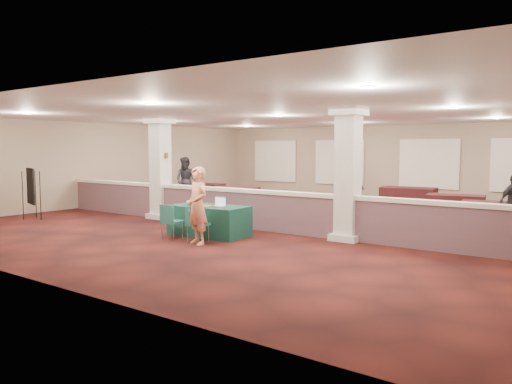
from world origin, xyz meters
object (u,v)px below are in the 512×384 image
Objects in this scene: conf_chair_side at (170,219)px; attendee_b at (349,202)px; conf_chair_main at (196,221)px; easel_board at (31,187)px; far_table_front_left at (234,197)px; near_table at (209,221)px; far_table_front_center at (310,210)px; far_table_back_right at (455,206)px; woman at (198,206)px; far_table_back_center at (408,198)px; attendee_d at (353,181)px; far_table_front_right at (494,214)px; far_table_back_left at (205,191)px; attendee_a at (186,180)px.

conf_chair_side is 0.56× the size of attendee_b.
conf_chair_side is (-0.79, -0.06, -0.00)m from conf_chair_main.
attendee_b reaches higher than conf_chair_side.
easel_board is 0.88× the size of far_table_front_left.
near_table is 3.70m from far_table_front_center.
far_table_front_center is 1.02× the size of far_table_back_right.
far_table_front_center is at bearing 102.24° from woman.
attendee_d is at bearing 170.53° from far_table_back_center.
woman is (0.55, -1.01, 0.52)m from near_table.
easel_board reaches higher than far_table_back_center.
attendee_d reaches higher than far_table_front_left.
far_table_back_center is (5.68, 3.19, 0.02)m from far_table_front_left.
far_table_front_right is 1.02× the size of far_table_back_left.
attendee_a is (-6.04, 5.91, 0.43)m from conf_chair_main.
attendee_b is at bearing -22.32° from far_table_front_left.
far_table_front_left is (2.98, 6.51, -0.65)m from easel_board.
easel_board is at bearing -113.16° from attendee_a.
conf_chair_main is 0.56× the size of attendee_b.
conf_chair_side is 9.54m from far_table_back_right.
woman is 8.66m from attendee_a.
far_table_front_center reaches higher than far_table_front_right.
far_table_front_center is 5.22m from far_table_back_center.
far_table_back_center is at bearing 96.85° from woman.
attendee_d is at bearing 101.94° from far_table_front_center.
near_table is at bearing 134.82° from woman.
attendee_b is (1.89, 4.01, -0.13)m from woman.
conf_chair_side is 4.89m from attendee_b.
attendee_b is 0.84× the size of attendee_d.
far_table_back_left is 9.65m from attendee_b.
far_table_front_right is (5.17, 6.89, -0.16)m from conf_chair_main.
far_table_front_right is (9.09, 0.54, -0.02)m from far_table_front_left.
far_table_back_right is (10.48, 0.54, 0.02)m from far_table_back_left.
far_table_front_center is at bearing -152.76° from far_table_front_right.
easel_board reaches higher than far_table_front_center.
near_table is 1.09× the size of far_table_front_left.
attendee_d reaches higher than far_table_front_right.
conf_chair_main is 8.61m from far_table_front_right.
near_table is 1.11× the size of woman.
conf_chair_main is at bearing -70.98° from near_table.
far_table_back_left is at bearing 147.31° from woman.
easel_board is 8.75m from far_table_front_center.
attendee_b reaches higher than far_table_back_center.
conf_chair_main is 0.46× the size of attendee_a.
woman is at bearing -112.84° from far_table_back_right.
far_table_front_center is 5.03m from far_table_back_right.
conf_chair_side is 9.86m from far_table_back_left.
far_table_front_center is 0.99× the size of attendee_d.
woman is at bearing 108.00° from attendee_d.
woman is 0.96× the size of attendee_a.
near_table is 2.33× the size of conf_chair_side.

